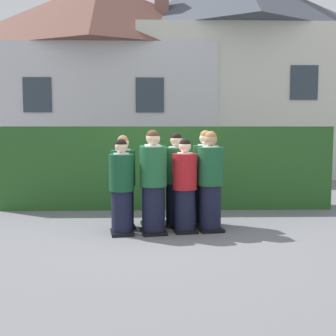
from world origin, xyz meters
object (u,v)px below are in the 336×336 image
Objects in this scene: student_front_row_0 at (122,189)px; student_rear_row_0 at (123,184)px; student_rear_row_1 at (152,181)px; student_rear_row_2 at (176,182)px; student_rear_row_3 at (205,180)px; student_front_row_1 at (153,184)px; student_in_red_blazer at (185,188)px; student_front_row_3 at (210,184)px.

student_front_row_0 is 0.97× the size of student_rear_row_0.
student_rear_row_1 is at bearing 11.78° from student_rear_row_0.
student_rear_row_2 is 0.97× the size of student_rear_row_3.
student_front_row_1 reaches higher than student_front_row_0.
student_front_row_0 and student_in_red_blazer have the same top height.
student_rear_row_3 is at bearing 33.24° from student_front_row_1.
student_rear_row_1 is at bearing 48.08° from student_front_row_0.
student_rear_row_1 reaches higher than student_rear_row_2.
student_rear_row_1 reaches higher than student_front_row_3.
student_front_row_0 is 1.09m from student_rear_row_2.
student_rear_row_1 is at bearing 92.68° from student_front_row_1.
student_rear_row_2 is at bearing 146.07° from student_front_row_3.
student_front_row_1 is 1.01× the size of student_front_row_3.
student_front_row_0 is 1.00× the size of student_in_red_blazer.
student_front_row_3 is (1.46, 0.21, 0.06)m from student_front_row_0.
student_front_row_3 is 0.43m from student_rear_row_3.
student_front_row_1 is at bearing -170.40° from student_in_red_blazer.
student_front_row_1 is at bearing -37.03° from student_rear_row_0.
student_front_row_1 is 0.53m from student_in_red_blazer.
student_in_red_blazer is at bearing -127.83° from student_rear_row_3.
student_front_row_0 is at bearing -174.79° from student_front_row_1.
student_in_red_blazer is (1.03, 0.13, -0.00)m from student_front_row_0.
student_front_row_3 is at bearing -85.33° from student_rear_row_3.
student_rear_row_1 is at bearing 142.67° from student_in_red_blazer.
student_rear_row_0 reaches higher than student_in_red_blazer.
student_front_row_1 reaches higher than student_in_red_blazer.
student_rear_row_0 is at bearing 163.53° from student_in_red_blazer.
student_front_row_1 is at bearing -170.01° from student_front_row_3.
student_front_row_1 is 1.09× the size of student_in_red_blazer.
student_front_row_3 is 0.67m from student_rear_row_2.
student_front_row_1 is 1.00× the size of student_rear_row_1.
student_front_row_0 is at bearing -172.58° from student_in_red_blazer.
student_rear_row_2 is at bearing 53.60° from student_front_row_1.
student_in_red_blazer is 0.94× the size of student_rear_row_2.
student_front_row_3 is at bearing -18.85° from student_rear_row_1.
student_rear_row_3 reaches higher than student_in_red_blazer.
student_rear_row_1 is (0.50, 0.10, 0.04)m from student_rear_row_0.
student_front_row_1 is at bearing -126.40° from student_rear_row_2.
student_in_red_blazer is 0.92× the size of student_rear_row_1.
student_front_row_1 is at bearing 5.21° from student_front_row_0.
student_rear_row_2 is 0.52m from student_rear_row_3.
student_front_row_1 reaches higher than student_rear_row_3.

